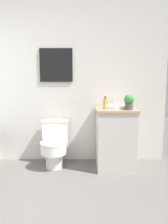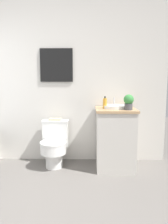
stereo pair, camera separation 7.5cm
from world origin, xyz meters
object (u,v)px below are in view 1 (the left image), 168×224
Objects in this scene: potted_plant at (128,101)px; toilet at (54,144)px; sink at (115,107)px; soap_bottle at (105,103)px; book_on_tank at (54,119)px.

toilet is at bearing 170.22° from potted_plant.
sink is 0.16m from soap_bottle.
potted_plant is (0.99, -0.17, 0.62)m from toilet.
toilet is 0.91m from soap_bottle.
soap_bottle is (0.70, -0.06, 0.59)m from toilet.
sink is 0.88m from book_on_tank.
soap_bottle reaches higher than sink.
soap_bottle reaches higher than book_on_tank.
book_on_tank is (-0.70, 0.18, -0.25)m from soap_bottle.
potted_plant is (0.15, -0.16, 0.09)m from sink.
book_on_tank reaches higher than toilet.
potted_plant is at bearing -9.78° from toilet.
toilet is 3.69× the size of book_on_tank.
toilet is 3.22× the size of potted_plant.
soap_bottle reaches higher than toilet.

